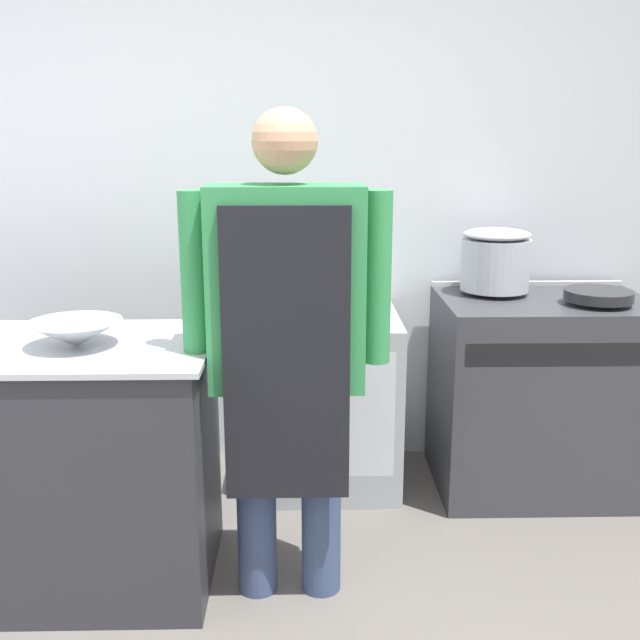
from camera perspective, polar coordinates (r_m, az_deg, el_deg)
The scene contains 8 objects.
wall_back at distance 3.63m, azimuth -1.73°, elevation 9.95°, with size 8.00×0.05×2.70m.
prep_counter at distance 2.92m, azimuth -20.64°, elevation -10.25°, with size 1.28×0.68×0.90m.
stove at distance 3.59m, azimuth 16.38°, elevation -5.42°, with size 0.93×0.65×0.91m.
fridge_unit at distance 3.49m, azimuth 1.05°, elevation -6.15°, with size 0.59×0.59×0.80m.
person_cook at distance 2.49m, azimuth -2.55°, elevation -0.88°, with size 0.69×0.24×1.69m.
mixing_bowl at distance 2.68m, azimuth -18.11°, elevation -1.00°, with size 0.32×0.32×0.09m.
stock_pot at distance 3.49m, azimuth 13.24°, elevation 4.54°, with size 0.31×0.31×0.28m.
saute_pan at distance 3.42m, azimuth 20.45°, elevation 1.79°, with size 0.29×0.29×0.04m.
Camera 1 is at (0.03, -1.64, 1.61)m, focal length 42.00 mm.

